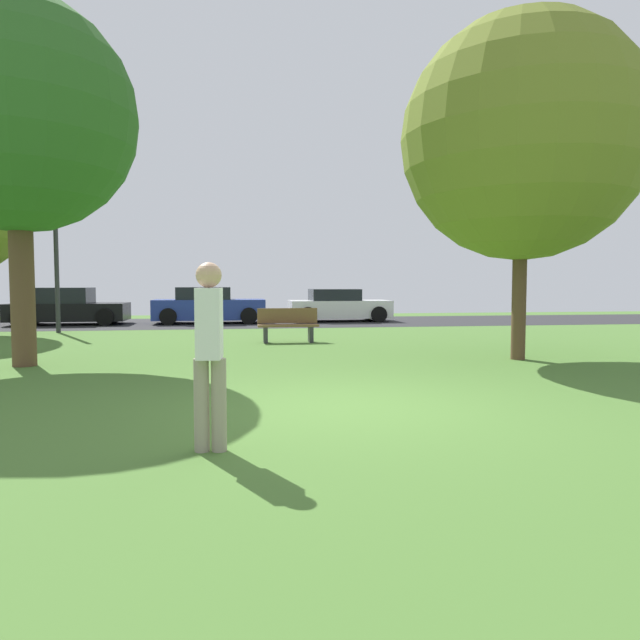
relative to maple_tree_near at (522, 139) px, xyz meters
The scene contains 10 objects.
ground_plane 7.35m from the maple_tree_near, 137.98° to the right, with size 44.00×44.00×0.00m, color #47702D.
road_strip 13.59m from the maple_tree_near, 109.80° to the left, with size 44.00×6.40×0.01m, color #28282B.
maple_tree_near is the anchor object (origin of this frame).
maple_tree_far 9.71m from the maple_tree_near, behind, with size 4.34×4.34×6.84m.
person_bystander 8.96m from the maple_tree_near, 136.94° to the right, with size 0.30×0.34×1.75m.
parked_car_black 17.36m from the maple_tree_near, 134.77° to the left, with size 4.23×2.08×1.40m.
parked_car_blue 14.21m from the maple_tree_near, 119.17° to the left, with size 4.28×1.93×1.41m.
parked_car_white 12.98m from the maple_tree_near, 96.62° to the left, with size 4.10×2.08×1.33m.
park_bench 7.21m from the maple_tree_near, 136.12° to the left, with size 1.60×0.45×0.90m.
street_lamp_post 14.13m from the maple_tree_near, 143.60° to the left, with size 0.14×0.14×4.50m, color #2D2D33.
Camera 1 is at (-1.50, -7.10, 1.56)m, focal length 32.39 mm.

